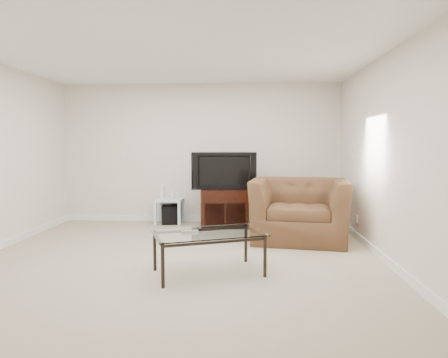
# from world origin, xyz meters

# --- Properties ---
(floor) EXTENTS (5.00, 5.00, 0.00)m
(floor) POSITION_xyz_m (0.00, 0.00, 0.00)
(floor) COLOR tan
(floor) RESTS_ON ground
(ceiling) EXTENTS (5.00, 5.00, 0.00)m
(ceiling) POSITION_xyz_m (0.00, 0.00, 2.50)
(ceiling) COLOR white
(ceiling) RESTS_ON ground
(wall_back) EXTENTS (5.00, 0.02, 2.50)m
(wall_back) POSITION_xyz_m (0.00, 2.50, 1.25)
(wall_back) COLOR silver
(wall_back) RESTS_ON ground
(wall_right) EXTENTS (0.02, 5.00, 2.50)m
(wall_right) POSITION_xyz_m (2.50, 0.00, 1.25)
(wall_right) COLOR silver
(wall_right) RESTS_ON ground
(plate_back) EXTENTS (0.12, 0.02, 0.12)m
(plate_back) POSITION_xyz_m (-1.40, 2.49, 1.25)
(plate_back) COLOR white
(plate_back) RESTS_ON wall_back
(plate_right_switch) EXTENTS (0.02, 0.09, 0.13)m
(plate_right_switch) POSITION_xyz_m (2.49, 1.60, 1.25)
(plate_right_switch) COLOR white
(plate_right_switch) RESTS_ON wall_right
(plate_right_outlet) EXTENTS (0.02, 0.08, 0.12)m
(plate_right_outlet) POSITION_xyz_m (2.49, 1.30, 0.30)
(plate_right_outlet) COLOR white
(plate_right_outlet) RESTS_ON wall_right
(tv_stand) EXTENTS (0.86, 0.65, 0.66)m
(tv_stand) POSITION_xyz_m (0.45, 2.05, 0.33)
(tv_stand) COLOR black
(tv_stand) RESTS_ON floor
(dvd_player) EXTENTS (0.49, 0.38, 0.06)m
(dvd_player) POSITION_xyz_m (0.45, 2.01, 0.55)
(dvd_player) COLOR black
(dvd_player) RESTS_ON tv_stand
(television) EXTENTS (1.02, 0.27, 0.63)m
(television) POSITION_xyz_m (0.45, 2.02, 0.97)
(television) COLOR black
(television) RESTS_ON tv_stand
(side_table) EXTENTS (0.47, 0.47, 0.45)m
(side_table) POSITION_xyz_m (-0.54, 2.28, 0.22)
(side_table) COLOR silver
(side_table) RESTS_ON floor
(subwoofer) EXTENTS (0.37, 0.37, 0.33)m
(subwoofer) POSITION_xyz_m (-0.51, 2.30, 0.16)
(subwoofer) COLOR black
(subwoofer) RESTS_ON floor
(game_console) EXTENTS (0.06, 0.15, 0.21)m
(game_console) POSITION_xyz_m (-0.65, 2.26, 0.55)
(game_console) COLOR white
(game_console) RESTS_ON side_table
(game_case) EXTENTS (0.07, 0.14, 0.18)m
(game_case) POSITION_xyz_m (-0.48, 2.26, 0.54)
(game_case) COLOR silver
(game_case) RESTS_ON side_table
(recliner) EXTENTS (1.51, 1.10, 1.21)m
(recliner) POSITION_xyz_m (1.62, 1.20, 0.61)
(recliner) COLOR #4B381B
(recliner) RESTS_ON floor
(coffee_table) EXTENTS (1.33, 1.03, 0.46)m
(coffee_table) POSITION_xyz_m (0.42, -0.45, 0.23)
(coffee_table) COLOR black
(coffee_table) RESTS_ON floor
(remote) EXTENTS (0.19, 0.12, 0.02)m
(remote) POSITION_xyz_m (0.22, -0.47, 0.47)
(remote) COLOR #B2B2B7
(remote) RESTS_ON coffee_table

